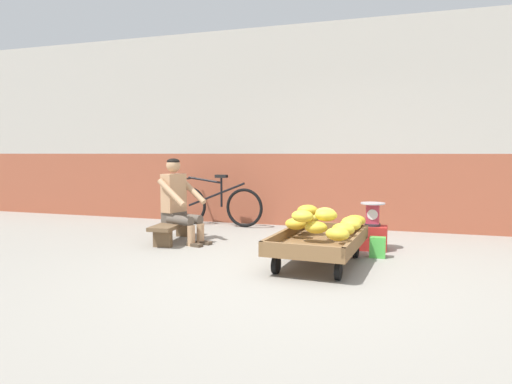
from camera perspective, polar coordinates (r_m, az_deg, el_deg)
ground_plane at (r=4.51m, az=3.97°, el=-10.68°), size 80.00×80.00×0.00m
back_wall at (r=7.55m, az=10.02°, el=8.12°), size 16.00×0.30×3.29m
banana_cart at (r=4.97m, az=7.93°, el=-6.40°), size 0.94×1.49×0.36m
banana_pile at (r=5.08m, az=8.44°, el=-3.63°), size 0.87×1.27×0.26m
low_bench at (r=6.33m, az=-10.25°, el=-4.36°), size 0.40×1.12×0.27m
vendor_seated at (r=6.22m, az=-9.73°, el=-1.09°), size 0.73×0.59×1.14m
plastic_crate at (r=5.90m, az=14.41°, el=-5.59°), size 0.36×0.28×0.30m
weighing_scale at (r=5.85m, az=14.47°, el=-2.68°), size 0.30×0.30×0.29m
bicycle_near_left at (r=7.60m, az=-5.07°, el=-1.59°), size 1.66×0.48×0.86m
shopping_bag at (r=5.48m, az=15.05°, el=-6.74°), size 0.18×0.12×0.24m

